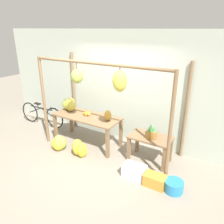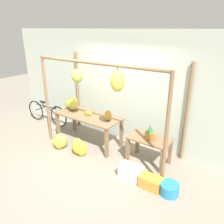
% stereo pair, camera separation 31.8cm
% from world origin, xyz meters
% --- Properties ---
extents(ground_plane, '(20.00, 20.00, 0.00)m').
position_xyz_m(ground_plane, '(0.00, 0.00, 0.00)').
color(ground_plane, gray).
extents(shop_wall_back, '(8.00, 0.08, 2.80)m').
position_xyz_m(shop_wall_back, '(0.00, 1.51, 1.40)').
color(shop_wall_back, '#B7C1B2').
rests_on(shop_wall_back, ground_plane).
extents(stall_awning, '(3.26, 1.27, 2.20)m').
position_xyz_m(stall_awning, '(0.07, 0.55, 1.58)').
color(stall_awning, brown).
rests_on(stall_awning, ground_plane).
extents(display_table_main, '(1.72, 0.71, 0.77)m').
position_xyz_m(display_table_main, '(-0.63, 0.77, 0.66)').
color(display_table_main, brown).
rests_on(display_table_main, ground_plane).
extents(display_table_side, '(0.91, 0.54, 0.60)m').
position_xyz_m(display_table_side, '(1.04, 0.85, 0.48)').
color(display_table_side, brown).
rests_on(display_table_side, ground_plane).
extents(banana_pile_on_table, '(0.54, 0.43, 0.36)m').
position_xyz_m(banana_pile_on_table, '(-1.26, 0.84, 0.93)').
color(banana_pile_on_table, gold).
rests_on(banana_pile_on_table, display_table_main).
extents(orange_pile, '(0.23, 0.21, 0.09)m').
position_xyz_m(orange_pile, '(-0.65, 0.79, 0.81)').
color(orange_pile, orange).
rests_on(orange_pile, display_table_main).
extents(pineapple_cluster, '(0.26, 0.31, 0.27)m').
position_xyz_m(pineapple_cluster, '(1.06, 0.83, 0.72)').
color(pineapple_cluster, '#A3702D').
rests_on(pineapple_cluster, display_table_side).
extents(banana_pile_ground_left, '(0.44, 0.40, 0.39)m').
position_xyz_m(banana_pile_ground_left, '(-1.05, 0.15, 0.17)').
color(banana_pile_ground_left, '#9EB247').
rests_on(banana_pile_ground_left, ground_plane).
extents(banana_pile_ground_right, '(0.46, 0.35, 0.41)m').
position_xyz_m(banana_pile_ground_right, '(-0.43, 0.19, 0.19)').
color(banana_pile_ground_right, yellow).
rests_on(banana_pile_ground_right, ground_plane).
extents(fruit_crate_white, '(0.45, 0.29, 0.26)m').
position_xyz_m(fruit_crate_white, '(1.00, 0.16, 0.13)').
color(fruit_crate_white, silver).
rests_on(fruit_crate_white, ground_plane).
extents(blue_bucket, '(0.35, 0.35, 0.21)m').
position_xyz_m(blue_bucket, '(1.81, 0.16, 0.11)').
color(blue_bucket, teal).
rests_on(blue_bucket, ground_plane).
extents(parked_bicycle, '(1.66, 0.13, 0.69)m').
position_xyz_m(parked_bicycle, '(-2.54, 0.97, 0.34)').
color(parked_bicycle, black).
rests_on(parked_bicycle, ground_plane).
extents(papaya_pile, '(0.22, 0.23, 0.26)m').
position_xyz_m(papaya_pile, '(-0.02, 0.80, 0.89)').
color(papaya_pile, '#B2993D').
rests_on(papaya_pile, display_table_main).
extents(fruit_crate_purple, '(0.41, 0.26, 0.23)m').
position_xyz_m(fruit_crate_purple, '(1.46, 0.11, 0.12)').
color(fruit_crate_purple, orange).
rests_on(fruit_crate_purple, ground_plane).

